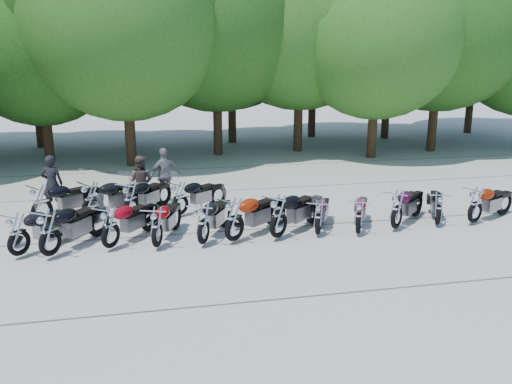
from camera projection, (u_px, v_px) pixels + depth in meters
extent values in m
plane|color=#A39D93|center=(268.00, 247.00, 14.07)|extent=(90.00, 90.00, 0.00)
cylinder|color=#3A2614|center=(47.00, 126.00, 24.36)|extent=(0.44, 0.44, 3.31)
sphere|color=#286319|center=(39.00, 41.00, 23.43)|extent=(7.31, 7.31, 7.31)
cylinder|color=#3A2614|center=(130.00, 121.00, 23.50)|extent=(0.44, 0.44, 3.93)
sphere|color=#357721|center=(123.00, 16.00, 22.39)|extent=(8.70, 8.70, 8.70)
cylinder|color=#3A2614|center=(218.00, 112.00, 26.04)|extent=(0.44, 0.44, 4.13)
sphere|color=#286319|center=(216.00, 12.00, 24.87)|extent=(9.13, 9.13, 9.13)
cylinder|color=#3A2614|center=(298.00, 110.00, 26.96)|extent=(0.44, 0.44, 4.09)
sphere|color=#357721|center=(300.00, 15.00, 25.81)|extent=(9.04, 9.04, 9.04)
cylinder|color=#3A2614|center=(373.00, 119.00, 25.35)|extent=(0.44, 0.44, 3.62)
sphere|color=#357721|center=(378.00, 30.00, 24.32)|extent=(8.00, 8.00, 8.00)
cylinder|color=#3A2614|center=(434.00, 111.00, 26.94)|extent=(0.44, 0.44, 3.98)
sphere|color=#286319|center=(441.00, 19.00, 25.81)|extent=(8.79, 8.79, 8.79)
cylinder|color=#3A2614|center=(38.00, 114.00, 28.04)|extent=(0.44, 0.44, 3.52)
sphere|color=#357721|center=(30.00, 35.00, 27.04)|extent=(7.78, 7.78, 7.78)
cylinder|color=#3A2614|center=(128.00, 114.00, 28.43)|extent=(0.44, 0.44, 3.42)
sphere|color=#286319|center=(123.00, 39.00, 27.47)|extent=(7.56, 7.56, 7.56)
cylinder|color=#3A2614|center=(232.00, 110.00, 29.56)|extent=(0.44, 0.44, 3.56)
sphere|color=#286319|center=(231.00, 35.00, 28.55)|extent=(7.88, 7.88, 7.88)
cylinder|color=#3A2614|center=(312.00, 105.00, 31.46)|extent=(0.44, 0.44, 3.76)
sphere|color=#286319|center=(314.00, 30.00, 30.40)|extent=(8.31, 8.31, 8.31)
cylinder|color=#3A2614|center=(386.00, 107.00, 30.96)|extent=(0.44, 0.44, 3.63)
sphere|color=#357721|center=(391.00, 33.00, 29.93)|extent=(8.02, 8.02, 8.02)
cylinder|color=#3A2614|center=(471.00, 97.00, 32.92)|extent=(0.44, 0.44, 4.37)
sphere|color=#286319|center=(479.00, 13.00, 31.68)|extent=(9.67, 9.67, 9.67)
imported|color=black|center=(52.00, 184.00, 16.94)|extent=(0.72, 0.52, 1.82)
imported|color=brown|center=(140.00, 182.00, 17.41)|extent=(1.02, 0.92, 1.72)
imported|color=gray|center=(165.00, 175.00, 18.09)|extent=(1.16, 0.84, 1.83)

